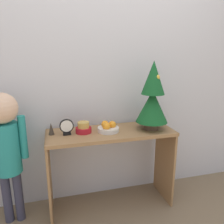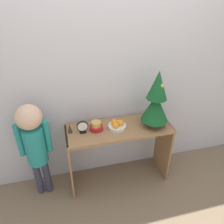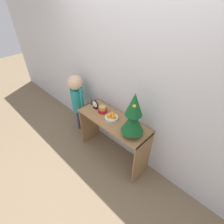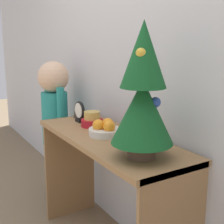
{
  "view_description": "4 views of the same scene",
  "coord_description": "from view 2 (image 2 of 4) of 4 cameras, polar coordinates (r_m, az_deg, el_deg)",
  "views": [
    {
      "loc": [
        -0.46,
        -1.57,
        1.41
      ],
      "look_at": [
        0.0,
        0.18,
        0.94
      ],
      "focal_mm": 35.0,
      "sensor_mm": 36.0,
      "label": 1
    },
    {
      "loc": [
        -0.53,
        -1.61,
        2.09
      ],
      "look_at": [
        -0.08,
        0.2,
        0.97
      ],
      "focal_mm": 35.0,
      "sensor_mm": 36.0,
      "label": 2
    },
    {
      "loc": [
        1.31,
        -1.15,
        2.35
      ],
      "look_at": [
        -0.0,
        0.19,
        0.9
      ],
      "focal_mm": 28.0,
      "sensor_mm": 36.0,
      "label": 3
    },
    {
      "loc": [
        1.46,
        -0.65,
        1.26
      ],
      "look_at": [
        0.02,
        0.22,
        0.9
      ],
      "focal_mm": 50.0,
      "sensor_mm": 36.0,
      "label": 4
    }
  ],
  "objects": [
    {
      "name": "ground_plane",
      "position": [
        2.69,
        2.84,
        -19.85
      ],
      "size": [
        12.0,
        12.0,
        0.0
      ],
      "primitive_type": "plane",
      "color": "#7A664C"
    },
    {
      "name": "back_wall",
      "position": [
        2.3,
        0.33,
        9.69
      ],
      "size": [
        7.0,
        0.05,
        2.5
      ],
      "primitive_type": "cube",
      "color": "silver",
      "rests_on": "ground_plane"
    },
    {
      "name": "console_table",
      "position": [
        2.43,
        1.78,
        -7.52
      ],
      "size": [
        1.13,
        0.42,
        0.75
      ],
      "color": "olive",
      "rests_on": "ground_plane"
    },
    {
      "name": "mini_tree",
      "position": [
        2.25,
        11.45,
        2.9
      ],
      "size": [
        0.28,
        0.28,
        0.61
      ],
      "color": "#4C3828",
      "rests_on": "console_table"
    },
    {
      "name": "fruit_bowl",
      "position": [
        2.29,
        1.3,
        -3.53
      ],
      "size": [
        0.19,
        0.19,
        0.09
      ],
      "color": "silver",
      "rests_on": "console_table"
    },
    {
      "name": "singing_bowl",
      "position": [
        2.27,
        -4.12,
        -3.77
      ],
      "size": [
        0.14,
        0.14,
        0.1
      ],
      "color": "#AD1923",
      "rests_on": "console_table"
    },
    {
      "name": "desk_clock",
      "position": [
        2.23,
        -7.7,
        -3.94
      ],
      "size": [
        0.12,
        0.04,
        0.14
      ],
      "color": "black",
      "rests_on": "console_table"
    },
    {
      "name": "figurine",
      "position": [
        2.26,
        -11.0,
        -4.18
      ],
      "size": [
        0.05,
        0.05,
        0.1
      ],
      "color": "#382D23",
      "rests_on": "console_table"
    },
    {
      "name": "child_figure",
      "position": [
        2.29,
        -19.72,
        -6.78
      ],
      "size": [
        0.32,
        0.24,
        1.13
      ],
      "color": "#38384C",
      "rests_on": "ground_plane"
    }
  ]
}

